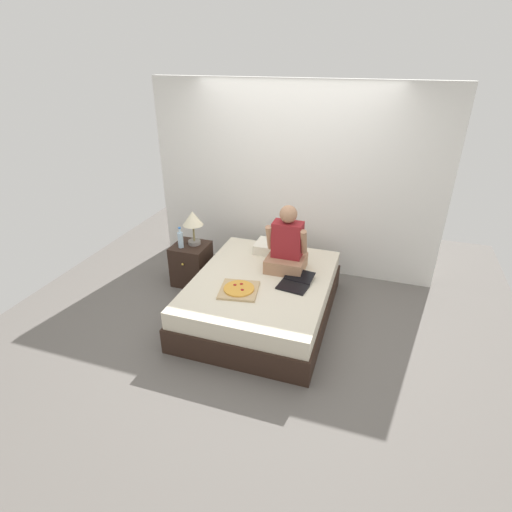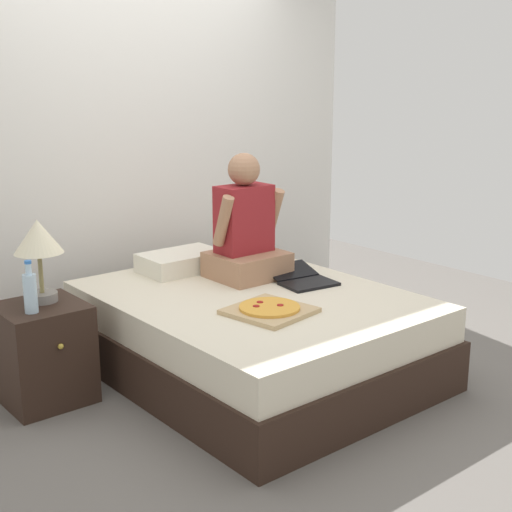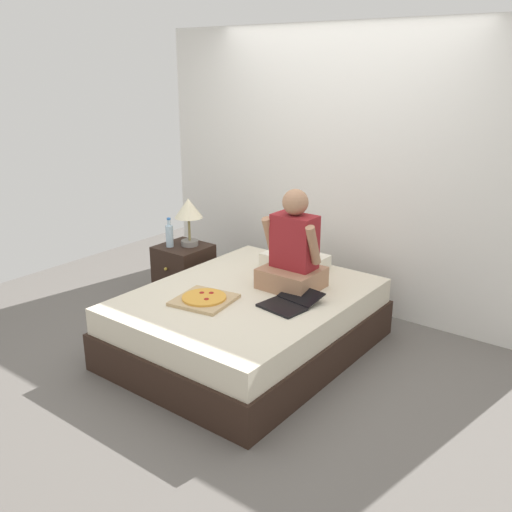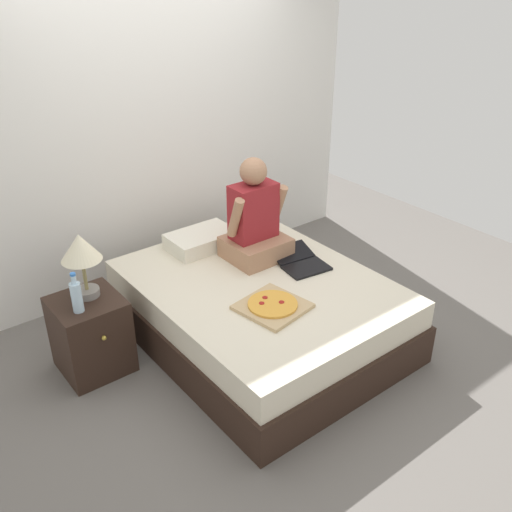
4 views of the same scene
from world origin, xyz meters
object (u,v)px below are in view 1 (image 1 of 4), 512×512
object	(u,v)px
bed	(262,297)
person_seated	(287,247)
pizza_box	(239,290)
water_bottle	(181,239)
nightstand_left	(192,264)
lamp_on_left_nightstand	(193,221)
laptop	(295,283)

from	to	relation	value
bed	person_seated	bearing A→B (deg)	57.64
person_seated	pizza_box	xyz separation A→B (m)	(-0.35, -0.64, -0.27)
water_bottle	pizza_box	size ratio (longest dim) A/B	0.60
water_bottle	person_seated	xyz separation A→B (m)	(1.39, -0.03, 0.12)
nightstand_left	person_seated	size ratio (longest dim) A/B	0.70
nightstand_left	pizza_box	world-z (taller)	nightstand_left
nightstand_left	lamp_on_left_nightstand	size ratio (longest dim) A/B	1.21
bed	lamp_on_left_nightstand	size ratio (longest dim) A/B	4.34
person_seated	pizza_box	bearing A→B (deg)	-118.78
nightstand_left	lamp_on_left_nightstand	distance (m)	0.60
bed	water_bottle	world-z (taller)	water_bottle
nightstand_left	laptop	xyz separation A→B (m)	(1.50, -0.45, 0.24)
person_seated	laptop	world-z (taller)	person_seated
person_seated	pizza_box	size ratio (longest dim) A/B	1.69
nightstand_left	lamp_on_left_nightstand	world-z (taller)	lamp_on_left_nightstand
lamp_on_left_nightstand	water_bottle	bearing A→B (deg)	-130.60
bed	water_bottle	xyz separation A→B (m)	(-1.19, 0.34, 0.41)
bed	laptop	distance (m)	0.47
water_bottle	laptop	size ratio (longest dim) A/B	0.61
nightstand_left	laptop	bearing A→B (deg)	-16.57
lamp_on_left_nightstand	person_seated	distance (m)	1.29
laptop	pizza_box	size ratio (longest dim) A/B	0.99
bed	water_bottle	distance (m)	1.31
nightstand_left	water_bottle	world-z (taller)	water_bottle
water_bottle	laptop	bearing A→B (deg)	-12.71
person_seated	pizza_box	world-z (taller)	person_seated
bed	person_seated	xyz separation A→B (m)	(0.20, 0.31, 0.54)
person_seated	lamp_on_left_nightstand	bearing A→B (deg)	172.52
nightstand_left	laptop	world-z (taller)	laptop
water_bottle	person_seated	world-z (taller)	person_seated
nightstand_left	pizza_box	xyz separation A→B (m)	(0.96, -0.76, 0.24)
person_seated	laptop	bearing A→B (deg)	-60.58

